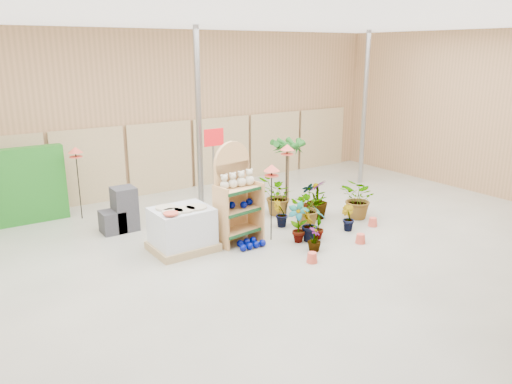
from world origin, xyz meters
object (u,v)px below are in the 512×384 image
pallet_stack (182,229)px  display_shelf (235,197)px  bird_table_front (272,170)px  potted_plant_2 (308,207)px

pallet_stack → display_shelf: bearing=-10.4°
pallet_stack → bird_table_front: bird_table_front is taller
display_shelf → potted_plant_2: (1.89, -0.14, -0.52)m
display_shelf → potted_plant_2: 1.97m
pallet_stack → potted_plant_2: size_ratio=1.36×
potted_plant_2 → pallet_stack: bearing=173.8°
display_shelf → pallet_stack: bearing=162.0°
display_shelf → pallet_stack: size_ratio=1.69×
bird_table_front → potted_plant_2: (1.20, 0.21, -1.08)m
display_shelf → bird_table_front: size_ratio=1.29×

